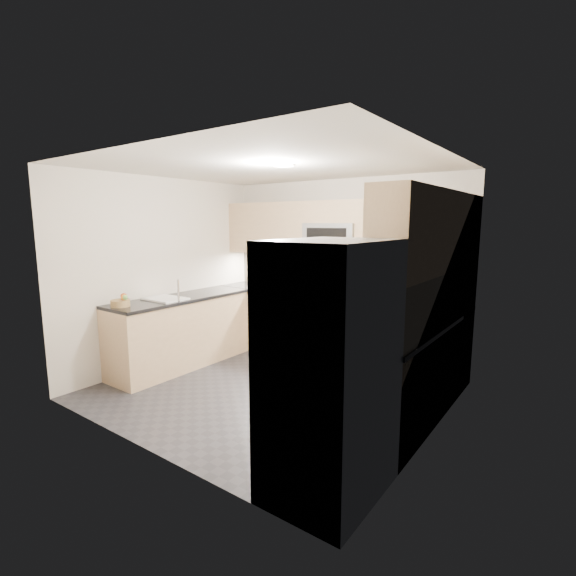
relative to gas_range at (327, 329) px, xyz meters
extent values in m
cube|color=#25242A|center=(0.00, -1.28, -0.46)|extent=(3.60, 3.20, 0.00)
cube|color=beige|center=(0.00, -1.28, 2.04)|extent=(3.60, 3.20, 0.02)
cube|color=beige|center=(0.00, 0.32, 0.79)|extent=(3.60, 0.02, 2.50)
cube|color=beige|center=(0.00, -2.88, 0.79)|extent=(3.60, 0.02, 2.50)
cube|color=beige|center=(-1.80, -1.28, 0.79)|extent=(0.02, 3.20, 2.50)
cube|color=beige|center=(1.80, -1.28, 0.79)|extent=(0.02, 3.20, 2.50)
cube|color=tan|center=(-1.09, 0.02, -0.01)|extent=(1.42, 0.60, 0.90)
cube|color=tan|center=(1.09, 0.02, -0.01)|extent=(1.42, 0.60, 0.90)
cube|color=tan|center=(1.50, -1.12, -0.01)|extent=(0.60, 1.70, 0.90)
cube|color=tan|center=(-1.50, -1.28, -0.01)|extent=(0.60, 2.00, 0.90)
cube|color=black|center=(-1.09, 0.02, 0.47)|extent=(1.42, 0.63, 0.04)
cube|color=black|center=(1.09, 0.02, 0.47)|extent=(1.42, 0.63, 0.04)
cube|color=black|center=(1.50, -1.12, 0.47)|extent=(0.63, 1.70, 0.04)
cube|color=black|center=(-1.50, -1.28, 0.47)|extent=(0.63, 2.00, 0.04)
cube|color=tan|center=(0.00, 0.15, 1.37)|extent=(3.60, 0.35, 0.75)
cube|color=tan|center=(1.62, -1.00, 1.37)|extent=(0.35, 1.95, 0.75)
cube|color=tan|center=(0.00, 0.32, 0.74)|extent=(3.60, 0.01, 0.51)
cube|color=tan|center=(1.80, -0.82, 0.74)|extent=(0.01, 2.30, 0.51)
cube|color=#A7A8AF|center=(0.00, 0.00, 0.00)|extent=(0.76, 0.65, 0.91)
cube|color=black|center=(0.00, 0.00, 0.46)|extent=(0.76, 0.65, 0.03)
cube|color=black|center=(0.00, -0.33, -0.01)|extent=(0.62, 0.02, 0.45)
cylinder|color=#B2B5BA|center=(0.00, -0.35, 0.26)|extent=(0.60, 0.02, 0.02)
cube|color=#95989D|center=(0.00, 0.12, 1.24)|extent=(0.76, 0.40, 0.40)
cube|color=black|center=(0.00, -0.08, 1.24)|extent=(0.60, 0.01, 0.28)
cube|color=gray|center=(1.45, -2.43, 0.45)|extent=(0.70, 0.90, 1.80)
cylinder|color=#B2B5BA|center=(1.08, -2.61, 0.49)|extent=(0.02, 0.02, 1.20)
cylinder|color=#B2B5BA|center=(1.08, -2.25, 0.49)|extent=(0.02, 0.02, 1.20)
cube|color=white|center=(-1.50, -1.53, 0.42)|extent=(0.52, 0.38, 0.16)
cylinder|color=silver|center=(-1.24, -1.53, 0.62)|extent=(0.03, 0.03, 0.28)
cylinder|color=#5CC554|center=(1.30, 0.04, 0.56)|extent=(0.25, 0.25, 0.14)
cube|color=orange|center=(-0.81, 0.00, 0.49)|extent=(0.39, 0.32, 0.01)
cylinder|color=#A5814D|center=(-1.55, -2.12, 0.52)|extent=(0.23, 0.23, 0.08)
sphere|color=#9E3712|center=(-1.56, -2.07, 0.60)|extent=(0.07, 0.07, 0.07)
sphere|color=#6AB34C|center=(-1.47, -2.11, 0.60)|extent=(0.06, 0.06, 0.06)
cube|color=silver|center=(-0.14, -0.37, 0.10)|extent=(0.16, 0.07, 0.30)
cube|color=#356493|center=(0.21, -0.37, 0.10)|extent=(0.19, 0.02, 0.36)
sphere|color=orange|center=(-1.49, -2.11, 0.60)|extent=(0.06, 0.06, 0.06)
camera|label=1|loc=(2.84, -4.83, 1.46)|focal=26.00mm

